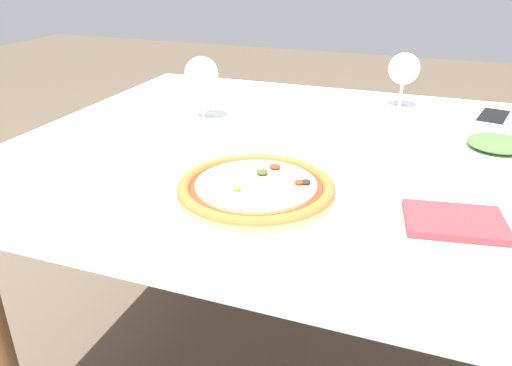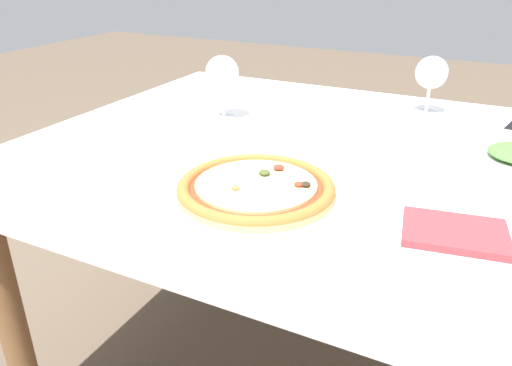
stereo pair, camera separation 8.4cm
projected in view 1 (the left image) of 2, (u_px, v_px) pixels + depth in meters
dining_table at (301, 181)px, 1.11m from camera, size 1.26×1.06×0.71m
pizza_plate at (256, 190)px, 0.85m from camera, size 0.29×0.29×0.04m
fork at (72, 156)px, 1.02m from camera, size 0.04×0.17×0.00m
wine_glass_far_left at (202, 75)px, 1.20m from camera, size 0.08×0.08×0.16m
wine_glass_far_right at (404, 70)px, 1.30m from camera, size 0.08×0.08×0.15m
cell_phone at (493, 118)px, 1.25m from camera, size 0.10×0.16×0.01m
side_plate at (496, 147)px, 1.04m from camera, size 0.21×0.21×0.03m
napkin_folded at (455, 222)px, 0.77m from camera, size 0.17×0.13×0.01m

